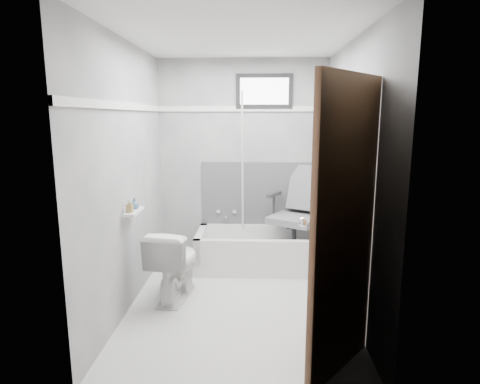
{
  "coord_description": "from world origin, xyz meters",
  "views": [
    {
      "loc": [
        0.14,
        -3.52,
        1.73
      ],
      "look_at": [
        0.0,
        0.35,
        1.0
      ],
      "focal_mm": 30.0,
      "sensor_mm": 36.0,
      "label": 1
    }
  ],
  "objects_px": {
    "toilet": "(175,263)",
    "soap_bottle_a": "(130,206)",
    "soap_bottle_b": "(134,204)",
    "bathtub": "(262,250)",
    "door": "(399,246)",
    "office_chair": "(295,212)"
  },
  "relations": [
    {
      "from": "soap_bottle_a",
      "to": "bathtub",
      "type": "bearing_deg",
      "value": 43.3
    },
    {
      "from": "soap_bottle_b",
      "to": "toilet",
      "type": "bearing_deg",
      "value": 23.11
    },
    {
      "from": "soap_bottle_a",
      "to": "door",
      "type": "bearing_deg",
      "value": -29.98
    },
    {
      "from": "bathtub",
      "to": "door",
      "type": "height_order",
      "value": "door"
    },
    {
      "from": "bathtub",
      "to": "toilet",
      "type": "relative_size",
      "value": 2.14
    },
    {
      "from": "soap_bottle_b",
      "to": "office_chair",
      "type": "bearing_deg",
      "value": 33.14
    },
    {
      "from": "office_chair",
      "to": "door",
      "type": "height_order",
      "value": "door"
    },
    {
      "from": "door",
      "to": "soap_bottle_b",
      "type": "height_order",
      "value": "door"
    },
    {
      "from": "office_chair",
      "to": "soap_bottle_a",
      "type": "height_order",
      "value": "office_chair"
    },
    {
      "from": "office_chair",
      "to": "toilet",
      "type": "xyz_separation_m",
      "value": [
        -1.23,
        -0.87,
        -0.3
      ]
    },
    {
      "from": "door",
      "to": "toilet",
      "type": "bearing_deg",
      "value": 139.14
    },
    {
      "from": "bathtub",
      "to": "soap_bottle_a",
      "type": "relative_size",
      "value": 12.99
    },
    {
      "from": "bathtub",
      "to": "door",
      "type": "relative_size",
      "value": 0.75
    },
    {
      "from": "door",
      "to": "soap_bottle_b",
      "type": "relative_size",
      "value": 19.03
    },
    {
      "from": "toilet",
      "to": "soap_bottle_a",
      "type": "xyz_separation_m",
      "value": [
        -0.32,
        -0.28,
        0.62
      ]
    },
    {
      "from": "soap_bottle_a",
      "to": "soap_bottle_b",
      "type": "bearing_deg",
      "value": 89.9
    },
    {
      "from": "door",
      "to": "soap_bottle_a",
      "type": "distance_m",
      "value": 2.22
    },
    {
      "from": "office_chair",
      "to": "toilet",
      "type": "distance_m",
      "value": 1.53
    },
    {
      "from": "bathtub",
      "to": "office_chair",
      "type": "relative_size",
      "value": 1.43
    },
    {
      "from": "toilet",
      "to": "soap_bottle_a",
      "type": "relative_size",
      "value": 6.06
    },
    {
      "from": "soap_bottle_b",
      "to": "bathtub",
      "type": "bearing_deg",
      "value": 39.45
    },
    {
      "from": "soap_bottle_a",
      "to": "soap_bottle_b",
      "type": "xyz_separation_m",
      "value": [
        0.0,
        0.14,
        -0.01
      ]
    }
  ]
}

